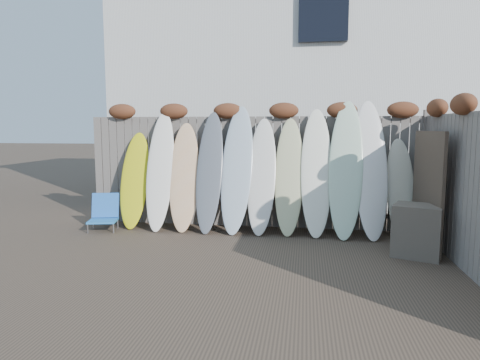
# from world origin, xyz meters

# --- Properties ---
(ground) EXTENTS (80.00, 80.00, 0.00)m
(ground) POSITION_xyz_m (0.00, 0.00, 0.00)
(ground) COLOR #493A2D
(back_fence) EXTENTS (6.05, 0.28, 2.24)m
(back_fence) POSITION_xyz_m (0.06, 2.39, 1.18)
(back_fence) COLOR slate
(back_fence) RESTS_ON ground
(right_fence) EXTENTS (0.28, 4.40, 2.24)m
(right_fence) POSITION_xyz_m (2.99, 0.25, 1.14)
(right_fence) COLOR slate
(right_fence) RESTS_ON ground
(house) EXTENTS (8.50, 5.50, 6.33)m
(house) POSITION_xyz_m (0.50, 6.50, 3.20)
(house) COLOR silver
(house) RESTS_ON ground
(beach_chair) EXTENTS (0.58, 0.60, 0.63)m
(beach_chair) POSITION_xyz_m (-2.53, 1.75, 0.29)
(beach_chair) COLOR #287ACB
(beach_chair) RESTS_ON ground
(wooden_crate) EXTENTS (0.77, 0.71, 0.73)m
(wooden_crate) POSITION_xyz_m (2.56, 0.91, 0.37)
(wooden_crate) COLOR brown
(wooden_crate) RESTS_ON ground
(lattice_panel) EXTENTS (0.14, 1.17, 1.75)m
(lattice_panel) POSITION_xyz_m (2.77, 1.26, 0.88)
(lattice_panel) COLOR #30231D
(lattice_panel) RESTS_ON ground
(surfboard_0) EXTENTS (0.53, 0.63, 1.72)m
(surfboard_0) POSITION_xyz_m (-2.06, 2.04, 0.86)
(surfboard_0) COLOR yellow
(surfboard_0) RESTS_ON ground
(surfboard_1) EXTENTS (0.50, 0.75, 2.09)m
(surfboard_1) POSITION_xyz_m (-1.55, 1.97, 1.05)
(surfboard_1) COLOR white
(surfboard_1) RESTS_ON ground
(surfboard_2) EXTENTS (0.58, 0.72, 1.90)m
(surfboard_2) POSITION_xyz_m (-1.11, 1.97, 0.95)
(surfboard_2) COLOR #FEB972
(surfboard_2) RESTS_ON ground
(surfboard_3) EXTENTS (0.48, 0.75, 2.09)m
(surfboard_3) POSITION_xyz_m (-0.65, 1.95, 1.04)
(surfboard_3) COLOR #585E67
(surfboard_3) RESTS_ON ground
(surfboard_4) EXTENTS (0.61, 0.82, 2.19)m
(surfboard_4) POSITION_xyz_m (-0.17, 1.97, 1.09)
(surfboard_4) COLOR #AFC3D2
(surfboard_4) RESTS_ON ground
(surfboard_5) EXTENTS (0.52, 0.72, 1.97)m
(surfboard_5) POSITION_xyz_m (0.26, 1.96, 0.98)
(surfboard_5) COLOR white
(surfboard_5) RESTS_ON ground
(surfboard_6) EXTENTS (0.49, 0.71, 1.97)m
(surfboard_6) POSITION_xyz_m (0.72, 1.98, 0.99)
(surfboard_6) COLOR beige
(surfboard_6) RESTS_ON ground
(surfboard_7) EXTENTS (0.53, 0.77, 2.13)m
(surfboard_7) POSITION_xyz_m (1.18, 1.97, 1.07)
(surfboard_7) COLOR white
(surfboard_7) RESTS_ON ground
(surfboard_8) EXTENTS (0.63, 0.85, 2.26)m
(surfboard_8) POSITION_xyz_m (1.65, 1.91, 1.13)
(surfboard_8) COLOR silver
(surfboard_8) RESTS_ON ground
(surfboard_9) EXTENTS (0.61, 0.84, 2.26)m
(surfboard_9) POSITION_xyz_m (2.05, 1.93, 1.13)
(surfboard_9) COLOR white
(surfboard_9) RESTS_ON ground
(surfboard_10) EXTENTS (0.49, 0.62, 1.63)m
(surfboard_10) POSITION_xyz_m (2.55, 2.05, 0.81)
(surfboard_10) COLOR beige
(surfboard_10) RESTS_ON ground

